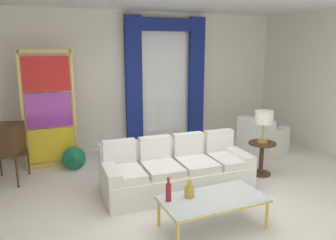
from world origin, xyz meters
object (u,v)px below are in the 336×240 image
at_px(coffee_table, 213,200).
at_px(peacock_figurine, 75,159).
at_px(vintage_tv, 5,140).
at_px(round_side_table, 262,155).
at_px(bottle_crystal_tall, 168,191).
at_px(stained_glass_divider, 49,113).
at_px(armchair_white, 261,140).
at_px(table_lamp_brass, 264,119).
at_px(bottle_blue_decanter, 189,191).
at_px(couch_white_long, 175,171).

distance_m(coffee_table, peacock_figurine, 3.02).
bearing_deg(vintage_tv, coffee_table, -47.21).
xyz_separation_m(coffee_table, round_side_table, (1.72, 1.22, -0.02)).
relative_size(bottle_crystal_tall, stained_glass_divider, 0.14).
distance_m(coffee_table, armchair_white, 3.35).
distance_m(bottle_crystal_tall, table_lamp_brass, 2.56).
relative_size(stained_glass_divider, table_lamp_brass, 3.86).
bearing_deg(bottle_crystal_tall, bottle_blue_decanter, -1.53).
xyz_separation_m(armchair_white, table_lamp_brass, (-0.79, -0.99, 0.74)).
relative_size(armchair_white, stained_glass_divider, 0.47).
bearing_deg(couch_white_long, round_side_table, -1.18).
relative_size(coffee_table, bottle_blue_decanter, 5.44).
xyz_separation_m(couch_white_long, table_lamp_brass, (1.67, -0.03, 0.72)).
bearing_deg(vintage_tv, stained_glass_divider, 30.01).
height_order(bottle_crystal_tall, vintage_tv, vintage_tv).
height_order(peacock_figurine, table_lamp_brass, table_lamp_brass).
distance_m(vintage_tv, peacock_figurine, 1.22).
distance_m(stained_glass_divider, round_side_table, 3.95).
height_order(coffee_table, stained_glass_divider, stained_glass_divider).
bearing_deg(bottle_crystal_tall, stained_glass_divider, 111.39).
height_order(bottle_blue_decanter, armchair_white, armchair_white).
relative_size(bottle_crystal_tall, armchair_white, 0.30).
bearing_deg(table_lamp_brass, vintage_tv, 161.17).
distance_m(stained_glass_divider, table_lamp_brass, 3.89).
relative_size(bottle_blue_decanter, peacock_figurine, 0.40).
bearing_deg(table_lamp_brass, peacock_figurine, 154.26).
relative_size(bottle_blue_decanter, stained_glass_divider, 0.11).
bearing_deg(bottle_crystal_tall, armchair_white, 34.29).
bearing_deg(bottle_crystal_tall, coffee_table, -14.28).
xyz_separation_m(couch_white_long, coffee_table, (-0.05, -1.26, 0.07)).
bearing_deg(table_lamp_brass, stained_glass_divider, 151.51).
bearing_deg(bottle_blue_decanter, couch_white_long, 74.35).
xyz_separation_m(vintage_tv, table_lamp_brass, (4.16, -1.42, 0.30)).
distance_m(couch_white_long, armchair_white, 2.63).
bearing_deg(peacock_figurine, round_side_table, -25.74).
bearing_deg(armchair_white, table_lamp_brass, -128.30).
bearing_deg(bottle_blue_decanter, bottle_crystal_tall, 178.47).
relative_size(armchair_white, round_side_table, 1.75).
distance_m(coffee_table, vintage_tv, 3.62).
relative_size(bottle_blue_decanter, vintage_tv, 0.18).
xyz_separation_m(couch_white_long, bottle_blue_decanter, (-0.32, -1.13, 0.19)).
bearing_deg(peacock_figurine, table_lamp_brass, -25.74).
bearing_deg(vintage_tv, bottle_crystal_tall, -52.82).
bearing_deg(bottle_blue_decanter, coffee_table, -26.34).
relative_size(couch_white_long, vintage_tv, 1.76).
distance_m(armchair_white, round_side_table, 1.27).
bearing_deg(peacock_figurine, vintage_tv, -177.20).
distance_m(bottle_blue_decanter, table_lamp_brass, 2.33).
height_order(vintage_tv, table_lamp_brass, vintage_tv).
bearing_deg(couch_white_long, armchair_white, 21.38).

